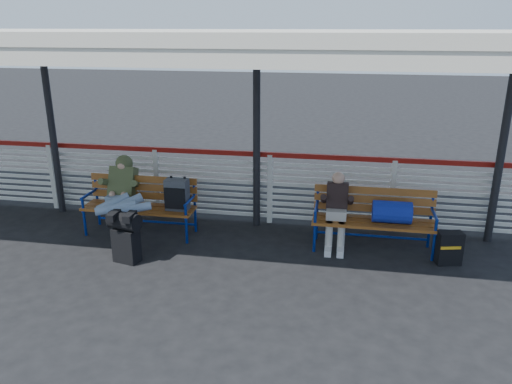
% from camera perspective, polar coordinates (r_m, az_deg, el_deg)
% --- Properties ---
extents(ground, '(60.00, 60.00, 0.00)m').
position_cam_1_polar(ground, '(7.53, -16.15, -7.64)').
color(ground, black).
rests_on(ground, ground).
extents(fence, '(12.08, 0.08, 1.24)m').
position_cam_1_polar(fence, '(8.90, -11.24, 1.42)').
color(fence, silver).
rests_on(fence, ground).
extents(canopy, '(12.60, 3.60, 3.16)m').
position_cam_1_polar(canopy, '(7.58, -15.32, 16.51)').
color(canopy, silver).
rests_on(canopy, ground).
extents(luggage_stack, '(0.50, 0.35, 0.75)m').
position_cam_1_polar(luggage_stack, '(7.32, -14.69, -4.78)').
color(luggage_stack, black).
rests_on(luggage_stack, ground).
extents(bench_left, '(1.80, 0.56, 0.96)m').
position_cam_1_polar(bench_left, '(8.11, -11.60, -0.69)').
color(bench_left, '#9C4C1E').
rests_on(bench_left, ground).
extents(bench_right, '(1.80, 0.56, 0.92)m').
position_cam_1_polar(bench_right, '(7.61, 14.22, -2.34)').
color(bench_right, '#9C4C1E').
rests_on(bench_right, ground).
extents(traveler_man, '(0.94, 1.64, 0.77)m').
position_cam_1_polar(traveler_man, '(7.94, -15.08, -0.87)').
color(traveler_man, '#8696B4').
rests_on(traveler_man, ground).
extents(companion_person, '(0.32, 0.66, 1.15)m').
position_cam_1_polar(companion_person, '(7.58, 9.19, -2.03)').
color(companion_person, '#B2ACA1').
rests_on(companion_person, ground).
extents(suitcase_side, '(0.38, 0.28, 0.48)m').
position_cam_1_polar(suitcase_side, '(7.59, 21.20, -5.98)').
color(suitcase_side, black).
rests_on(suitcase_side, ground).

